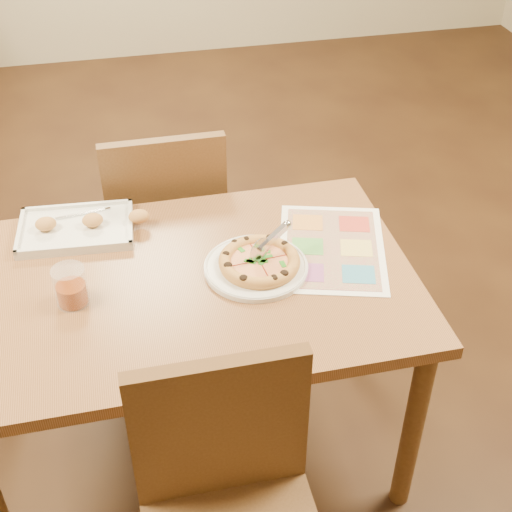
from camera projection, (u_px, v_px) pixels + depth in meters
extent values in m
plane|color=#321E0D|center=(200.00, 440.00, 2.47)|extent=(7.00, 7.00, 0.00)
cube|color=brown|center=(188.00, 285.00, 2.04)|extent=(1.30, 0.85, 0.04)
cylinder|color=brown|center=(8.00, 323.00, 2.44)|extent=(0.06, 0.06, 0.68)
cylinder|color=brown|center=(413.00, 429.00, 2.08)|extent=(0.06, 0.06, 0.68)
cylinder|color=brown|center=(336.00, 275.00, 2.65)|extent=(0.06, 0.06, 0.68)
cube|color=brown|center=(220.00, 430.00, 1.67)|extent=(0.42, 0.04, 0.45)
cube|color=brown|center=(165.00, 221.00, 2.74)|extent=(0.42, 0.42, 0.04)
cube|color=brown|center=(167.00, 198.00, 2.45)|extent=(0.42, 0.04, 0.45)
cylinder|color=silver|center=(256.00, 267.00, 2.06)|extent=(0.31, 0.31, 0.02)
cylinder|color=#E4AD4E|center=(259.00, 263.00, 2.06)|extent=(0.23, 0.23, 0.01)
cylinder|color=#EAC37F|center=(259.00, 261.00, 2.05)|extent=(0.19, 0.19, 0.01)
torus|color=#E4AD4E|center=(259.00, 261.00, 2.05)|extent=(0.24, 0.24, 0.04)
cylinder|color=silver|center=(260.00, 249.00, 2.03)|extent=(0.07, 0.04, 0.07)
cube|color=silver|center=(274.00, 237.00, 2.05)|extent=(0.11, 0.07, 0.06)
cube|color=silver|center=(76.00, 230.00, 2.21)|extent=(0.37, 0.26, 0.02)
cube|color=silver|center=(76.00, 227.00, 2.20)|extent=(0.17, 0.03, 0.00)
ellipsoid|color=#DA894E|center=(46.00, 224.00, 2.18)|extent=(0.07, 0.05, 0.04)
ellipsoid|color=#DA894E|center=(93.00, 220.00, 2.20)|extent=(0.07, 0.05, 0.04)
ellipsoid|color=#DA894E|center=(139.00, 216.00, 2.21)|extent=(0.07, 0.05, 0.04)
cylinder|color=maroon|center=(72.00, 293.00, 1.94)|extent=(0.08, 0.08, 0.06)
cylinder|color=white|center=(71.00, 286.00, 1.92)|extent=(0.09, 0.09, 0.11)
cube|color=white|center=(332.00, 248.00, 2.15)|extent=(0.42, 0.51, 0.00)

